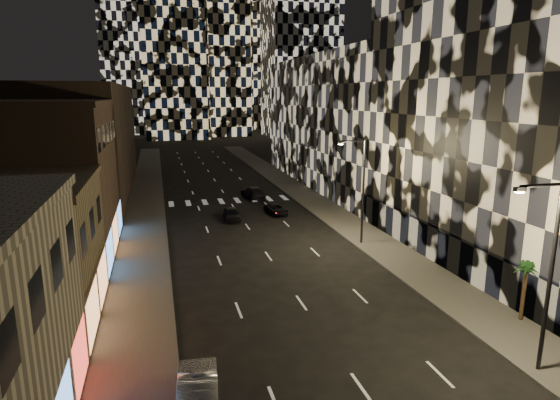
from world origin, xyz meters
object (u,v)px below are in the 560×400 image
streetlight_near (547,265)px  car_dark_rightlane (276,209)px  car_dark_midlane (232,214)px  palm_tree (526,272)px  streetlight_far (361,184)px  car_dark_oncoming (253,192)px  car_silver_parked (198,396)px

streetlight_near → car_dark_rightlane: 32.81m
car_dark_midlane → palm_tree: size_ratio=1.09×
car_dark_rightlane → palm_tree: palm_tree is taller
streetlight_far → car_dark_midlane: bearing=130.9°
car_dark_midlane → streetlight_far: bearing=-47.6°
streetlight_far → car_dark_oncoming: streetlight_far is taller
car_silver_parked → car_dark_oncoming: car_silver_parked is taller
streetlight_near → car_silver_parked: streetlight_near is taller
streetlight_far → car_dark_rightlane: (-4.35, 12.16, -4.82)m
car_dark_midlane → streetlight_near: bearing=-71.5°
streetlight_near → car_dark_midlane: streetlight_near is taller
palm_tree → streetlight_far: bearing=101.4°
car_silver_parked → palm_tree: (18.70, 3.26, 2.28)m
streetlight_near → car_dark_rightlane: bearing=97.7°
car_dark_oncoming → streetlight_near: bearing=90.7°
streetlight_far → car_dark_midlane: 15.21m
streetlight_far → car_dark_midlane: size_ratio=2.34×
streetlight_far → palm_tree: 16.07m
streetlight_far → palm_tree: streetlight_far is taller
car_silver_parked → car_dark_rightlane: 32.97m
streetlight_near → car_dark_midlane: size_ratio=2.34×
palm_tree → streetlight_near: bearing=-125.5°
streetlight_far → car_silver_parked: streetlight_far is taller
palm_tree → car_dark_oncoming: bearing=102.9°
streetlight_near → car_silver_parked: bearing=175.8°
car_dark_oncoming → car_dark_rightlane: 8.62m
car_silver_parked → car_dark_oncoming: 40.93m
car_dark_oncoming → car_dark_rightlane: car_dark_oncoming is taller
car_dark_rightlane → palm_tree: bearing=-82.5°
car_dark_rightlane → palm_tree: 28.85m
car_dark_rightlane → streetlight_near: bearing=-89.9°
palm_tree → car_silver_parked: bearing=-170.1°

